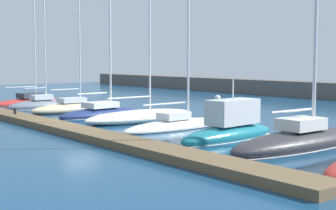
# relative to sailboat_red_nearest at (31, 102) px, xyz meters

# --- Properties ---
(ground_plane) EXTENTS (120.00, 120.00, 0.00)m
(ground_plane) POSITION_rel_sailboat_red_nearest_xyz_m (17.99, -4.08, -0.24)
(ground_plane) COLOR navy
(dock_pier) EXTENTS (41.34, 1.90, 0.39)m
(dock_pier) POSITION_rel_sailboat_red_nearest_xyz_m (17.99, -5.95, -0.04)
(dock_pier) COLOR brown
(dock_pier) RESTS_ON ground_plane
(sailboat_red_nearest) EXTENTS (3.43, 8.36, 13.55)m
(sailboat_red_nearest) POSITION_rel_sailboat_red_nearest_xyz_m (0.00, 0.00, 0.00)
(sailboat_red_nearest) COLOR #B72D28
(sailboat_red_nearest) RESTS_ON ground_plane
(sailboat_slate_second) EXTENTS (2.28, 6.67, 13.79)m
(sailboat_slate_second) POSITION_rel_sailboat_red_nearest_xyz_m (4.41, -0.86, 0.09)
(sailboat_slate_second) COLOR slate
(sailboat_slate_second) RESTS_ON ground_plane
(sailboat_sand_third) EXTENTS (2.90, 7.90, 15.71)m
(sailboat_sand_third) POSITION_rel_sailboat_red_nearest_xyz_m (9.04, -0.07, 0.12)
(sailboat_sand_third) COLOR beige
(sailboat_sand_third) RESTS_ON ground_plane
(sailboat_navy_fourth) EXTENTS (3.21, 7.78, 15.49)m
(sailboat_navy_fourth) POSITION_rel_sailboat_red_nearest_xyz_m (13.53, 0.07, 0.12)
(sailboat_navy_fourth) COLOR navy
(sailboat_navy_fourth) RESTS_ON ground_plane
(sailboat_ivory_fifth) EXTENTS (3.38, 9.54, 18.00)m
(sailboat_ivory_fifth) POSITION_rel_sailboat_red_nearest_xyz_m (18.08, 0.86, 0.19)
(sailboat_ivory_fifth) COLOR silver
(sailboat_ivory_fifth) RESTS_ON ground_plane
(sailboat_white_sixth) EXTENTS (2.77, 8.87, 15.59)m
(sailboat_white_sixth) POSITION_rel_sailboat_red_nearest_xyz_m (22.65, 0.40, 0.01)
(sailboat_white_sixth) COLOR white
(sailboat_white_sixth) RESTS_ON ground_plane
(motorboat_teal_seventh) EXTENTS (2.75, 7.61, 3.70)m
(motorboat_teal_seventh) POSITION_rel_sailboat_red_nearest_xyz_m (27.98, -0.13, 0.36)
(motorboat_teal_seventh) COLOR #19707F
(motorboat_teal_seventh) RESTS_ON ground_plane
(sailboat_charcoal_eighth) EXTENTS (2.70, 9.97, 21.00)m
(sailboat_charcoal_eighth) POSITION_rel_sailboat_red_nearest_xyz_m (32.09, 0.76, 0.24)
(sailboat_charcoal_eighth) COLOR #2D2D33
(sailboat_charcoal_eighth) RESTS_ON ground_plane
(mooring_buoy_white) EXTENTS (0.75, 0.75, 0.75)m
(mooring_buoy_white) POSITION_rel_sailboat_red_nearest_xyz_m (5.19, 20.43, -0.24)
(mooring_buoy_white) COLOR white
(mooring_buoy_white) RESTS_ON ground_plane
(dock_bollard) EXTENTS (0.20, 0.20, 0.44)m
(dock_bollard) POSITION_rel_sailboat_red_nearest_xyz_m (11.33, -5.95, 0.38)
(dock_bollard) COLOR black
(dock_bollard) RESTS_ON dock_pier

